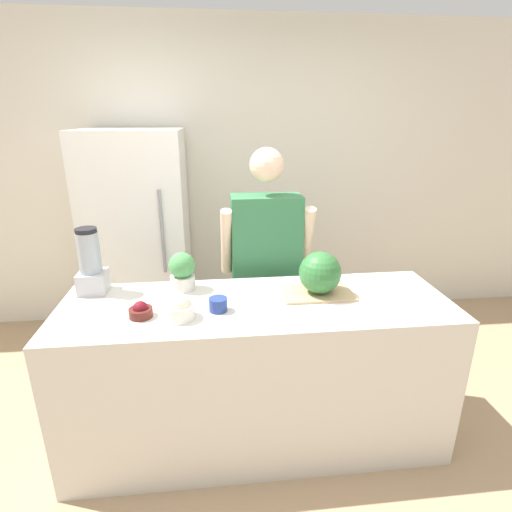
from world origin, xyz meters
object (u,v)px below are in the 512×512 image
at_px(bowl_cherries, 141,311).
at_px(bowl_cream, 179,308).
at_px(watermelon, 320,273).
at_px(bowl_small_blue, 218,304).
at_px(blender, 91,264).
at_px(refrigerator, 141,241).
at_px(potted_plant, 182,271).
at_px(person, 266,271).

height_order(bowl_cherries, bowl_cream, bowl_cream).
height_order(watermelon, bowl_small_blue, watermelon).
height_order(watermelon, blender, blender).
xyz_separation_m(refrigerator, blender, (-0.09, -1.02, 0.18)).
bearing_deg(refrigerator, bowl_cream, -73.61).
bearing_deg(blender, potted_plant, -1.91).
bearing_deg(bowl_cream, blender, 143.61).
height_order(bowl_cherries, blender, blender).
bearing_deg(bowl_cream, person, 53.38).
xyz_separation_m(bowl_cherries, blender, (-0.31, 0.33, 0.13)).
bearing_deg(blender, bowl_small_blue, -24.14).
bearing_deg(blender, bowl_cream, -36.39).
xyz_separation_m(watermelon, bowl_small_blue, (-0.56, -0.14, -0.09)).
bearing_deg(potted_plant, watermelon, -11.65).
xyz_separation_m(watermelon, blender, (-1.25, 0.17, 0.03)).
xyz_separation_m(bowl_cream, bowl_small_blue, (0.19, 0.06, -0.02)).
height_order(watermelon, bowl_cream, watermelon).
relative_size(person, blender, 4.42).
distance_m(bowl_small_blue, potted_plant, 0.36).
relative_size(blender, potted_plant, 1.70).
height_order(refrigerator, blender, refrigerator).
bearing_deg(potted_plant, person, 33.66).
height_order(person, bowl_cherries, person).
relative_size(person, bowl_cherries, 14.22).
relative_size(refrigerator, person, 1.05).
height_order(person, bowl_small_blue, person).
bearing_deg(bowl_cream, watermelon, 14.64).
relative_size(bowl_small_blue, potted_plant, 0.42).
xyz_separation_m(refrigerator, bowl_cherries, (0.22, -1.35, 0.05)).
distance_m(refrigerator, bowl_small_blue, 1.46).
relative_size(bowl_cream, potted_plant, 0.69).
bearing_deg(watermelon, bowl_cherries, -170.33).
xyz_separation_m(refrigerator, bowl_small_blue, (0.60, -1.33, 0.05)).
xyz_separation_m(watermelon, potted_plant, (-0.75, 0.16, -0.02)).
height_order(bowl_small_blue, potted_plant, potted_plant).
bearing_deg(bowl_cherries, bowl_small_blue, 3.48).
bearing_deg(refrigerator, potted_plant, -68.66).
relative_size(bowl_cream, bowl_small_blue, 1.63).
relative_size(refrigerator, watermelon, 7.48).
xyz_separation_m(bowl_cherries, potted_plant, (0.19, 0.32, 0.08)).
bearing_deg(bowl_cream, bowl_cherries, 169.38).
distance_m(person, bowl_cherries, 0.98).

